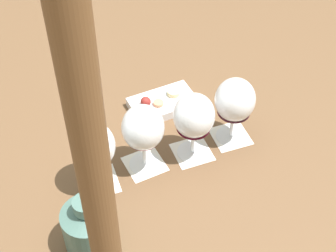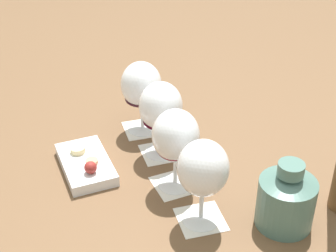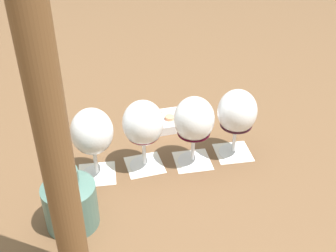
{
  "view_description": "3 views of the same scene",
  "coord_description": "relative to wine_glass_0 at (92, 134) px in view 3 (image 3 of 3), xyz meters",
  "views": [
    {
      "loc": [
        0.12,
        -0.82,
        0.96
      ],
      "look_at": [
        -0.0,
        0.0,
        0.11
      ],
      "focal_mm": 55.0,
      "sensor_mm": 36.0,
      "label": 1
    },
    {
      "loc": [
        -0.91,
        -0.19,
        0.7
      ],
      "look_at": [
        -0.0,
        0.0,
        0.11
      ],
      "focal_mm": 55.0,
      "sensor_mm": 36.0,
      "label": 2
    },
    {
      "loc": [
        0.27,
        -0.8,
        0.67
      ],
      "look_at": [
        -0.0,
        0.0,
        0.11
      ],
      "focal_mm": 45.0,
      "sensor_mm": 36.0,
      "label": 3
    }
  ],
  "objects": [
    {
      "name": "tasting_card_0",
      "position": [
        0.0,
        -0.0,
        -0.12
      ],
      "size": [
        0.12,
        0.12,
        0.0
      ],
      "color": "silver",
      "rests_on": "ground_plane"
    },
    {
      "name": "ground_plane",
      "position": [
        0.15,
        0.1,
        -0.12
      ],
      "size": [
        8.0,
        8.0,
        0.0
      ],
      "primitive_type": "plane",
      "color": "brown"
    },
    {
      "name": "tasting_card_1",
      "position": [
        0.1,
        0.07,
        -0.12
      ],
      "size": [
        0.13,
        0.13,
        0.0
      ],
      "color": "silver",
      "rests_on": "ground_plane"
    },
    {
      "name": "wine_glass_0",
      "position": [
        0.0,
        0.0,
        0.0
      ],
      "size": [
        0.1,
        0.1,
        0.18
      ],
      "color": "white",
      "rests_on": "tasting_card_0"
    },
    {
      "name": "wine_glass_1",
      "position": [
        0.1,
        0.07,
        -0.0
      ],
      "size": [
        0.1,
        0.1,
        0.18
      ],
      "color": "white",
      "rests_on": "tasting_card_1"
    },
    {
      "name": "wine_glass_2",
      "position": [
        0.21,
        0.13,
        0.0
      ],
      "size": [
        0.1,
        0.1,
        0.18
      ],
      "color": "white",
      "rests_on": "tasting_card_2"
    },
    {
      "name": "umbrella_pole",
      "position": [
        0.1,
        -0.28,
        0.38
      ],
      "size": [
        0.05,
        0.05,
        1.0
      ],
      "color": "brown",
      "rests_on": "ground_plane"
    },
    {
      "name": "ceramic_vase",
      "position": [
        0.02,
        -0.16,
        -0.06
      ],
      "size": [
        0.11,
        0.11,
        0.14
      ],
      "color": "#4C7066",
      "rests_on": "ground_plane"
    },
    {
      "name": "snack_dish",
      "position": [
        0.11,
        0.28,
        -0.1
      ],
      "size": [
        0.2,
        0.18,
        0.05
      ],
      "color": "silver",
      "rests_on": "ground_plane"
    },
    {
      "name": "tasting_card_2",
      "position": [
        0.21,
        0.13,
        -0.12
      ],
      "size": [
        0.12,
        0.12,
        0.0
      ],
      "color": "silver",
      "rests_on": "ground_plane"
    },
    {
      "name": "wine_glass_3",
      "position": [
        0.3,
        0.19,
        0.0
      ],
      "size": [
        0.1,
        0.1,
        0.18
      ],
      "color": "white",
      "rests_on": "tasting_card_3"
    },
    {
      "name": "tasting_card_3",
      "position": [
        0.3,
        0.19,
        -0.12
      ],
      "size": [
        0.12,
        0.12,
        0.0
      ],
      "color": "silver",
      "rests_on": "ground_plane"
    }
  ]
}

